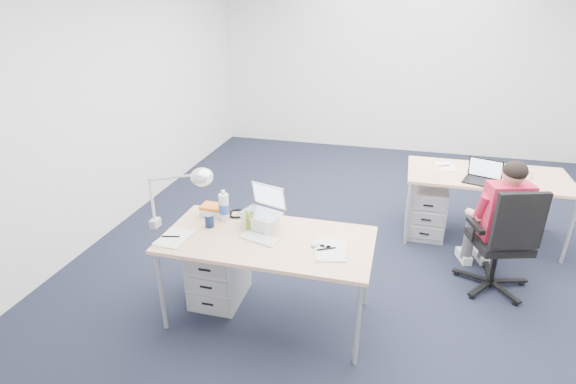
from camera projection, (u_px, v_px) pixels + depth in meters
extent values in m
plane|color=black|center=(383.00, 254.00, 4.59)|extent=(7.00, 7.00, 0.00)
cube|color=white|center=(405.00, 65.00, 7.12)|extent=(6.00, 0.02, 2.80)
cube|color=white|center=(105.00, 102.00, 4.72)|extent=(0.02, 7.00, 2.80)
cube|color=tan|center=(267.00, 240.00, 3.42)|extent=(1.60, 0.80, 0.03)
cylinder|color=#B7BABC|center=(161.00, 291.00, 3.43)|extent=(0.04, 0.04, 0.70)
cylinder|color=#B7BABC|center=(358.00, 324.00, 3.09)|extent=(0.04, 0.04, 0.70)
cylinder|color=#B7BABC|center=(200.00, 246.00, 4.05)|extent=(0.04, 0.04, 0.70)
cylinder|color=#B7BABC|center=(367.00, 269.00, 3.71)|extent=(0.04, 0.04, 0.70)
cube|color=tan|center=(488.00, 176.00, 4.64)|extent=(1.60, 0.80, 0.03)
cylinder|color=#B7BABC|center=(409.00, 214.00, 4.65)|extent=(0.04, 0.04, 0.70)
cylinder|color=#B7BABC|center=(570.00, 231.00, 4.30)|extent=(0.04, 0.04, 0.70)
cylinder|color=#B7BABC|center=(410.00, 188.00, 5.27)|extent=(0.04, 0.04, 0.70)
cylinder|color=#B7BABC|center=(550.00, 202.00, 4.92)|extent=(0.04, 0.04, 0.70)
cylinder|color=black|center=(495.00, 262.00, 3.99)|extent=(0.04, 0.04, 0.40)
cube|color=black|center=(499.00, 242.00, 3.91)|extent=(0.54, 0.54, 0.07)
cube|color=black|center=(519.00, 221.00, 3.58)|extent=(0.41, 0.17, 0.50)
cube|color=red|center=(506.00, 211.00, 3.80)|extent=(0.40, 0.29, 0.50)
sphere|color=tan|center=(514.00, 173.00, 3.66)|extent=(0.19, 0.19, 0.19)
cube|color=#ADB1B2|center=(219.00, 270.00, 3.83)|extent=(0.40, 0.50, 0.55)
cube|color=#ADB1B2|center=(426.00, 210.00, 4.90)|extent=(0.40, 0.50, 0.55)
cube|color=white|center=(259.00, 239.00, 3.40)|extent=(0.31, 0.20, 0.01)
ellipsoid|color=white|center=(315.00, 244.00, 3.31)|extent=(0.08, 0.10, 0.03)
cylinder|color=#142241|center=(209.00, 220.00, 3.57)|extent=(0.09, 0.09, 0.12)
cylinder|color=silver|center=(224.00, 205.00, 3.65)|extent=(0.11, 0.11, 0.26)
cube|color=silver|center=(213.00, 210.00, 3.76)|extent=(0.22, 0.18, 0.09)
cube|color=black|center=(222.00, 210.00, 3.69)|extent=(0.05, 0.04, 0.16)
cube|color=#DFCE81|center=(173.00, 238.00, 3.41)|extent=(0.22, 0.31, 0.01)
cube|color=#DFCE81|center=(329.00, 250.00, 3.24)|extent=(0.27, 0.34, 0.01)
cylinder|color=white|center=(530.00, 174.00, 4.51)|extent=(0.06, 0.06, 0.09)
cube|color=white|center=(445.00, 167.00, 4.82)|extent=(0.23, 0.30, 0.01)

